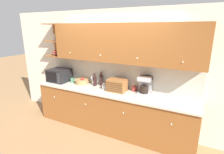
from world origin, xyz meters
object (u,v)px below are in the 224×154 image
(microwave, at_px, (59,75))
(mug, at_px, (134,89))
(bread_box, at_px, (117,85))
(coffee_maker, at_px, (145,85))
(fruit_basket, at_px, (82,81))
(mug_blue_second, at_px, (104,87))
(second_wine_bottle, at_px, (95,80))
(mug_patterned_third, at_px, (72,80))
(wine_bottle, at_px, (101,79))
(wine_glass, at_px, (92,78))

(microwave, bearing_deg, mug, 5.46)
(bread_box, xyz_separation_m, coffee_maker, (0.56, 0.13, 0.05))
(microwave, distance_m, bread_box, 1.59)
(fruit_basket, bearing_deg, mug, 4.10)
(microwave, height_order, bread_box, microwave)
(fruit_basket, relative_size, mug_blue_second, 3.13)
(second_wine_bottle, relative_size, mug_blue_second, 2.91)
(mug_patterned_third, distance_m, mug, 1.55)
(microwave, height_order, mug_blue_second, microwave)
(mug_blue_second, bearing_deg, fruit_basket, 170.38)
(second_wine_bottle, bearing_deg, microwave, -174.09)
(bread_box, bearing_deg, mug, 29.73)
(microwave, distance_m, mug_blue_second, 1.30)
(wine_bottle, distance_m, coffee_maker, 1.05)
(mug_patterned_third, bearing_deg, mug_blue_second, -5.16)
(wine_bottle, relative_size, bread_box, 0.85)
(wine_bottle, height_order, coffee_maker, coffee_maker)
(microwave, bearing_deg, fruit_basket, 8.24)
(microwave, relative_size, mug_blue_second, 4.90)
(microwave, bearing_deg, coffee_maker, 3.60)
(fruit_basket, relative_size, mug, 2.96)
(microwave, xyz_separation_m, fruit_basket, (0.62, 0.09, -0.10))
(wine_glass, bearing_deg, mug_blue_second, -24.79)
(wine_bottle, bearing_deg, coffee_maker, -2.74)
(wine_glass, xyz_separation_m, second_wine_bottle, (0.12, -0.07, -0.01))
(coffee_maker, bearing_deg, bread_box, -166.49)
(second_wine_bottle, distance_m, coffee_maker, 1.17)
(bread_box, bearing_deg, microwave, -179.96)
(microwave, distance_m, fruit_basket, 0.64)
(mug_blue_second, bearing_deg, mug, 18.73)
(mug_blue_second, bearing_deg, microwave, 178.92)
(bread_box, bearing_deg, mug_blue_second, -175.00)
(mug_blue_second, bearing_deg, wine_glass, 155.21)
(mug_blue_second, distance_m, coffee_maker, 0.87)
(microwave, height_order, mug_patterned_third, microwave)
(mug_blue_second, height_order, bread_box, bread_box)
(microwave, relative_size, coffee_maker, 1.36)
(bread_box, bearing_deg, wine_glass, 166.47)
(fruit_basket, xyz_separation_m, coffee_maker, (1.52, 0.04, 0.13))
(fruit_basket, distance_m, wine_glass, 0.27)
(mug_blue_second, bearing_deg, coffee_maker, 10.64)
(coffee_maker, bearing_deg, second_wine_bottle, -178.35)
(mug_patterned_third, height_order, mug_blue_second, mug_patterned_third)
(coffee_maker, bearing_deg, wine_glass, 178.19)
(microwave, xyz_separation_m, wine_glass, (0.86, 0.18, -0.01))
(second_wine_bottle, bearing_deg, fruit_basket, -178.17)
(bread_box, relative_size, mug, 3.59)
(mug_blue_second, xyz_separation_m, mug, (0.61, 0.21, 0.00))
(microwave, distance_m, wine_bottle, 1.11)
(mug_patterned_third, height_order, wine_glass, wine_glass)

